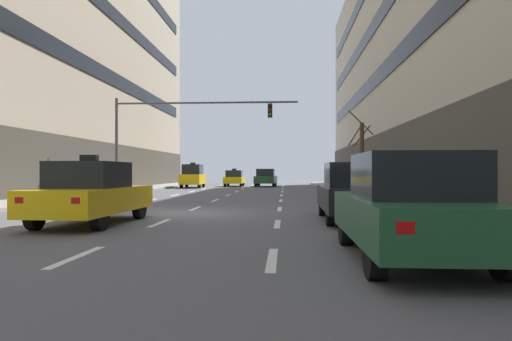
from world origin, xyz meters
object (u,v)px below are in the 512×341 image
at_px(taxi_driving_2, 92,193).
at_px(pedestrian_0, 425,184).
at_px(street_tree_0, 362,156).
at_px(traffic_signal_0, 176,123).
at_px(car_parked_0, 411,208).
at_px(taxi_driving_0, 234,178).
at_px(car_parked_1, 355,192).
at_px(pedestrian_1, 389,181).
at_px(taxi_driving_3, 193,176).
at_px(car_driving_1, 266,178).

xyz_separation_m(taxi_driving_2, pedestrian_0, (10.47, 5.01, 0.16)).
bearing_deg(street_tree_0, traffic_signal_0, 171.11).
bearing_deg(car_parked_0, taxi_driving_0, 100.86).
xyz_separation_m(taxi_driving_0, traffic_signal_0, (-1.71, -16.90, 3.65)).
height_order(traffic_signal_0, pedestrian_0, traffic_signal_0).
height_order(car_parked_0, car_parked_1, car_parked_0).
bearing_deg(pedestrian_1, taxi_driving_2, -137.75).
distance_m(car_parked_1, traffic_signal_0, 16.91).
bearing_deg(car_parked_1, pedestrian_0, 49.61).
height_order(taxi_driving_0, taxi_driving_3, taxi_driving_3).
relative_size(car_parked_0, car_parked_1, 1.02).
xyz_separation_m(traffic_signal_0, pedestrian_0, (11.91, -10.31, -3.43)).
xyz_separation_m(car_parked_0, traffic_signal_0, (-8.77, 19.89, 3.58)).
bearing_deg(car_driving_1, traffic_signal_0, -106.72).
relative_size(taxi_driving_0, taxi_driving_3, 0.96).
bearing_deg(taxi_driving_2, pedestrian_1, 42.25).
xyz_separation_m(car_driving_1, car_parked_1, (3.90, -30.21, -0.01)).
relative_size(taxi_driving_0, pedestrian_0, 2.81).
bearing_deg(pedestrian_1, car_parked_0, -101.37).
relative_size(car_driving_1, car_parked_0, 1.01).
height_order(car_driving_1, taxi_driving_2, taxi_driving_2).
distance_m(taxi_driving_2, car_parked_1, 7.45).
relative_size(taxi_driving_0, traffic_signal_0, 0.37).
relative_size(taxi_driving_2, car_parked_0, 0.99).
xyz_separation_m(taxi_driving_0, taxi_driving_3, (-3.33, -4.03, 0.27)).
bearing_deg(taxi_driving_2, street_tree_0, 54.76).
xyz_separation_m(taxi_driving_3, pedestrian_0, (13.53, -23.18, -0.05)).
xyz_separation_m(taxi_driving_2, traffic_signal_0, (-1.44, 15.33, 3.59)).
bearing_deg(car_parked_1, car_parked_0, -89.99).
bearing_deg(car_driving_1, pedestrian_1, -73.42).
bearing_deg(taxi_driving_2, car_driving_1, 83.79).
height_order(car_driving_1, car_parked_0, car_parked_0).
height_order(taxi_driving_2, traffic_signal_0, traffic_signal_0).
relative_size(car_parked_0, pedestrian_0, 3.07).
relative_size(car_driving_1, traffic_signal_0, 0.41).
xyz_separation_m(taxi_driving_0, pedestrian_1, (9.82, -23.06, 0.24)).
height_order(taxi_driving_0, traffic_signal_0, traffic_signal_0).
distance_m(taxi_driving_3, pedestrian_1, 23.13).
height_order(car_driving_1, pedestrian_1, car_driving_1).
xyz_separation_m(car_parked_0, pedestrian_0, (3.14, 9.58, 0.15)).
height_order(car_parked_1, pedestrian_0, car_parked_1).
bearing_deg(car_driving_1, car_parked_0, -83.83).
bearing_deg(car_parked_1, taxi_driving_2, -169.76).
bearing_deg(pedestrian_1, taxi_driving_3, 124.65).
distance_m(taxi_driving_3, pedestrian_0, 26.84).
xyz_separation_m(taxi_driving_2, car_parked_0, (7.33, -4.57, 0.01)).
xyz_separation_m(car_driving_1, car_parked_0, (3.90, -36.11, 0.00)).
xyz_separation_m(pedestrian_0, pedestrian_1, (-0.38, 4.16, 0.02)).
xyz_separation_m(taxi_driving_2, street_tree_0, (9.60, 13.60, 1.47)).
height_order(taxi_driving_0, car_parked_1, taxi_driving_0).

